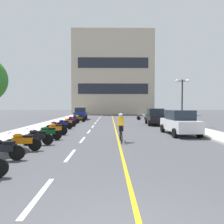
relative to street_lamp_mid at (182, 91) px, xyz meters
The scene contains 34 objects.
ground_plane 8.54m from the street_lamp_mid, 159.28° to the left, with size 140.00×140.00×0.00m, color #47474C.
curb_left 15.93m from the street_lamp_mid, 158.32° to the left, with size 2.40×72.00×0.12m, color #B7B2A8.
curb_right 6.75m from the street_lamp_mid, 90.32° to the left, with size 2.40×72.00×0.12m, color #B7B2A8.
lane_dash_0 19.05m from the street_lamp_mid, 119.58° to the right, with size 0.14×2.20×0.01m, color silver.
lane_dash_1 15.77m from the street_lamp_mid, 126.97° to the right, with size 0.14×2.20×0.01m, color silver.
lane_dash_2 12.91m from the street_lamp_mid, 138.17° to the right, with size 0.14×2.20×0.01m, color silver.
lane_dash_3 10.79m from the street_lamp_mid, 155.21° to the right, with size 0.14×2.20×0.01m, color silver.
lane_dash_4 9.92m from the street_lamp_mid, behind, with size 0.14×2.20×0.01m, color silver.
lane_dash_5 10.60m from the street_lamp_mid, 157.97° to the left, with size 0.14×2.20×0.01m, color silver.
lane_dash_6 12.58m from the street_lamp_mid, 140.04° to the left, with size 0.14×2.20×0.01m, color silver.
lane_dash_7 15.36m from the street_lamp_mid, 128.19° to the left, with size 0.14×2.20×0.01m, color silver.
lane_dash_8 18.60m from the street_lamp_mid, 120.40° to the left, with size 0.14×2.20×0.01m, color silver.
lane_dash_9 22.09m from the street_lamp_mid, 115.07° to the left, with size 0.14×2.20×0.01m, color silver.
lane_dash_10 25.72m from the street_lamp_mid, 111.25° to the left, with size 0.14×2.20×0.01m, color silver.
lane_dash_11 29.46m from the street_lamp_mid, 108.41° to the left, with size 0.14×2.20×0.01m, color silver.
centre_line_yellow 9.73m from the street_lamp_mid, 140.59° to the left, with size 0.12×66.00×0.01m, color gold.
office_building 32.01m from the street_lamp_mid, 102.31° to the left, with size 19.43×7.93×20.05m.
street_lamp_mid is the anchor object (origin of this frame).
parked_car_near 7.12m from the street_lamp_mid, 111.01° to the right, with size 2.03×4.25×1.82m.
parked_car_mid 3.95m from the street_lamp_mid, 147.63° to the left, with size 2.14×4.30×1.82m.
parked_car_far 16.00m from the street_lamp_mid, 139.37° to the left, with size 2.13×4.30×1.82m.
motorcycle_1 17.91m from the street_lamp_mid, 131.75° to the right, with size 1.70×0.60×0.92m.
motorcycle_2 16.67m from the street_lamp_mid, 135.28° to the right, with size 1.69×0.63×0.92m.
motorcycle_3 15.53m from the street_lamp_mid, 138.99° to the right, with size 1.70×0.60×0.92m.
motorcycle_4 14.51m from the street_lamp_mid, 143.46° to the right, with size 1.67×0.68×0.92m.
motorcycle_5 13.44m from the street_lamp_mid, 151.34° to the right, with size 1.70×0.60×0.92m.
motorcycle_6 13.06m from the street_lamp_mid, 159.63° to the right, with size 1.64×0.80×0.92m.
motorcycle_7 12.39m from the street_lamp_mid, 168.37° to the right, with size 1.70×0.60×0.92m.
motorcycle_8 12.12m from the street_lamp_mid, behind, with size 1.63×0.81×0.92m.
motorcycle_9 12.72m from the street_lamp_mid, 165.32° to the left, with size 1.70×0.60×0.92m.
motorcycle_10 13.06m from the street_lamp_mid, 154.69° to the left, with size 1.70×0.60×0.92m.
motorcycle_11 14.12m from the street_lamp_mid, 148.97° to the left, with size 1.70×0.60×0.92m.
motorcycle_12 9.74m from the street_lamp_mid, 106.77° to the left, with size 1.70×0.60×0.92m.
cyclist_rider 11.65m from the street_lamp_mid, 127.22° to the right, with size 0.42×1.77×1.71m.
Camera 1 is at (-0.29, -2.91, 2.18)m, focal length 32.93 mm.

